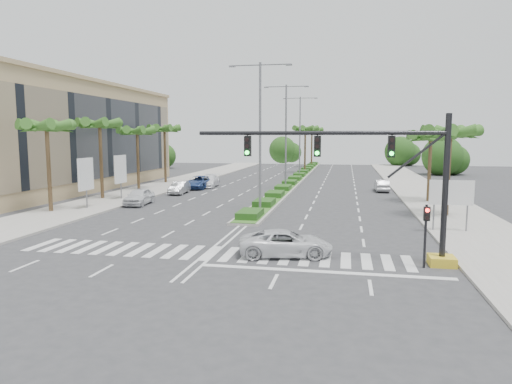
# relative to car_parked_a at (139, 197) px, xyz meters

# --- Properties ---
(ground) EXTENTS (160.00, 160.00, 0.00)m
(ground) POSITION_rel_car_parked_a_xyz_m (11.39, -15.42, -0.75)
(ground) COLOR #333335
(ground) RESTS_ON ground
(footpath_right) EXTENTS (6.00, 120.00, 0.15)m
(footpath_right) POSITION_rel_car_parked_a_xyz_m (26.59, 4.58, -0.68)
(footpath_right) COLOR gray
(footpath_right) RESTS_ON ground
(footpath_left) EXTENTS (6.00, 120.00, 0.15)m
(footpath_left) POSITION_rel_car_parked_a_xyz_m (-3.81, 4.58, -0.68)
(footpath_left) COLOR gray
(footpath_left) RESTS_ON ground
(median) EXTENTS (2.20, 75.00, 0.20)m
(median) POSITION_rel_car_parked_a_xyz_m (11.39, 29.58, -0.65)
(median) COLOR gray
(median) RESTS_ON ground
(median_grass) EXTENTS (1.80, 75.00, 0.04)m
(median_grass) POSITION_rel_car_parked_a_xyz_m (11.39, 29.58, -0.53)
(median_grass) COLOR #346322
(median_grass) RESTS_ON median
(building) EXTENTS (12.00, 36.00, 12.00)m
(building) POSITION_rel_car_parked_a_xyz_m (-14.61, 10.58, 5.25)
(building) COLOR tan
(building) RESTS_ON ground
(signal_gantry) EXTENTS (12.60, 1.20, 7.20)m
(signal_gantry) POSITION_rel_car_parked_a_xyz_m (20.66, -15.42, 2.71)
(signal_gantry) COLOR gold
(signal_gantry) RESTS_ON ground
(pedestrian_signal) EXTENTS (0.28, 0.36, 3.00)m
(pedestrian_signal) POSITION_rel_car_parked_a_xyz_m (21.99, -16.09, 1.29)
(pedestrian_signal) COLOR black
(pedestrian_signal) RESTS_ON ground
(direction_sign) EXTENTS (2.70, 0.11, 3.40)m
(direction_sign) POSITION_rel_car_parked_a_xyz_m (24.89, -7.43, 1.70)
(direction_sign) COLOR slate
(direction_sign) RESTS_ON ground
(billboard_near) EXTENTS (0.18, 2.10, 4.35)m
(billboard_near) POSITION_rel_car_parked_a_xyz_m (-3.11, -3.42, 2.21)
(billboard_near) COLOR slate
(billboard_near) RESTS_ON ground
(billboard_far) EXTENTS (0.18, 2.10, 4.35)m
(billboard_far) POSITION_rel_car_parked_a_xyz_m (-3.11, 2.58, 2.21)
(billboard_far) COLOR slate
(billboard_far) RESTS_ON ground
(palm_left_near) EXTENTS (4.57, 4.68, 7.55)m
(palm_left_near) POSITION_rel_car_parked_a_xyz_m (-5.11, -5.42, 5.94)
(palm_left_near) COLOR brown
(palm_left_near) RESTS_ON ground
(palm_left_mid) EXTENTS (4.57, 4.68, 7.95)m
(palm_left_mid) POSITION_rel_car_parked_a_xyz_m (-5.11, 2.58, 6.33)
(palm_left_mid) COLOR brown
(palm_left_mid) RESTS_ON ground
(palm_left_far) EXTENTS (4.57, 4.68, 7.35)m
(palm_left_far) POSITION_rel_car_parked_a_xyz_m (-5.11, 10.58, 5.75)
(palm_left_far) COLOR brown
(palm_left_far) RESTS_ON ground
(palm_left_end) EXTENTS (4.57, 4.68, 7.75)m
(palm_left_end) POSITION_rel_car_parked_a_xyz_m (-5.11, 18.58, 6.13)
(palm_left_end) COLOR brown
(palm_left_end) RESTS_ON ground
(palm_right_near) EXTENTS (4.57, 4.68, 7.05)m
(palm_right_near) POSITION_rel_car_parked_a_xyz_m (25.89, -1.42, 5.45)
(palm_right_near) COLOR brown
(palm_right_near) RESTS_ON ground
(palm_right_far) EXTENTS (4.57, 4.68, 6.75)m
(palm_right_far) POSITION_rel_car_parked_a_xyz_m (25.89, 6.58, 5.16)
(palm_right_far) COLOR brown
(palm_right_far) RESTS_ON ground
(palm_median_a) EXTENTS (4.57, 4.68, 8.05)m
(palm_median_a) POSITION_rel_car_parked_a_xyz_m (11.39, 39.58, 6.42)
(palm_median_a) COLOR brown
(palm_median_a) RESTS_ON ground
(palm_median_b) EXTENTS (4.57, 4.68, 8.05)m
(palm_median_b) POSITION_rel_car_parked_a_xyz_m (11.39, 54.58, 6.42)
(palm_median_b) COLOR brown
(palm_median_b) RESTS_ON ground
(streetlight_near) EXTENTS (5.10, 0.25, 12.00)m
(streetlight_near) POSITION_rel_car_parked_a_xyz_m (11.39, -1.42, 6.06)
(streetlight_near) COLOR slate
(streetlight_near) RESTS_ON ground
(streetlight_mid) EXTENTS (5.10, 0.25, 12.00)m
(streetlight_mid) POSITION_rel_car_parked_a_xyz_m (11.39, 14.58, 6.06)
(streetlight_mid) COLOR slate
(streetlight_mid) RESTS_ON ground
(streetlight_far) EXTENTS (5.10, 0.25, 12.00)m
(streetlight_far) POSITION_rel_car_parked_a_xyz_m (11.39, 30.58, 6.06)
(streetlight_far) COLOR slate
(streetlight_far) RESTS_ON ground
(car_parked_a) EXTENTS (2.13, 4.54, 1.50)m
(car_parked_a) POSITION_rel_car_parked_a_xyz_m (0.00, 0.00, 0.00)
(car_parked_a) COLOR silver
(car_parked_a) RESTS_ON ground
(car_parked_b) EXTENTS (1.64, 4.11, 1.33)m
(car_parked_b) POSITION_rel_car_parked_a_xyz_m (0.72, 8.22, -0.08)
(car_parked_b) COLOR #A8A9AD
(car_parked_b) RESTS_ON ground
(car_parked_c) EXTENTS (2.95, 5.56, 1.49)m
(car_parked_c) POSITION_rel_car_parked_a_xyz_m (1.17, 13.52, -0.01)
(car_parked_c) COLOR navy
(car_parked_c) RESTS_ON ground
(car_parked_d) EXTENTS (2.41, 5.25, 1.49)m
(car_parked_d) POSITION_rel_car_parked_a_xyz_m (1.80, 15.36, -0.01)
(car_parked_d) COLOR white
(car_parked_d) RESTS_ON ground
(car_crossing) EXTENTS (5.16, 3.13, 1.34)m
(car_crossing) POSITION_rel_car_parked_a_xyz_m (15.33, -15.11, -0.08)
(car_crossing) COLOR silver
(car_crossing) RESTS_ON ground
(car_right) EXTENTS (1.58, 4.08, 1.32)m
(car_right) POSITION_rel_car_parked_a_xyz_m (22.27, 14.74, -0.09)
(car_right) COLOR #A3A2A6
(car_right) RESTS_ON ground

